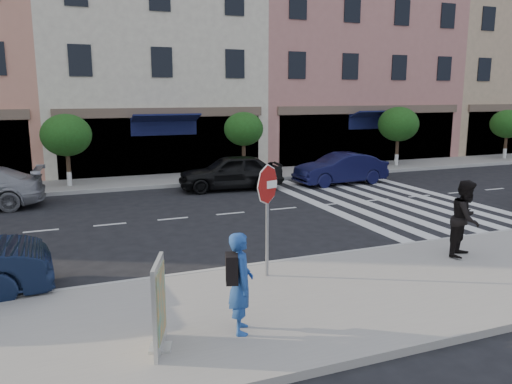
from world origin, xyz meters
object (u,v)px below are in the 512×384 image
poster_board (159,307)px  car_far_mid (231,172)px  stop_sign (268,195)px  photographer (241,283)px  walker (466,218)px  car_far_right (341,169)px

poster_board → car_far_mid: poster_board is taller
stop_sign → poster_board: size_ratio=1.72×
photographer → poster_board: 1.38m
stop_sign → poster_board: 3.76m
walker → car_far_mid: (-2.28, 10.97, -0.33)m
photographer → walker: walker is taller
stop_sign → car_far_mid: stop_sign is taller
car_far_right → photographer: bearing=-38.7°
photographer → poster_board: size_ratio=1.19×
photographer → car_far_mid: 13.35m
poster_board → car_far_right: poster_board is taller
stop_sign → photographer: stop_sign is taller
stop_sign → car_far_right: 12.67m
walker → car_far_mid: bearing=71.3°
walker → car_far_right: 10.77m
walker → stop_sign: bearing=144.1°
stop_sign → walker: bearing=-21.7°
photographer → stop_sign: bearing=-16.2°
poster_board → car_far_right: (10.56, 12.22, -0.14)m
stop_sign → car_far_mid: size_ratio=0.56×
poster_board → car_far_mid: bearing=85.8°
car_far_mid → car_far_right: 5.10m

